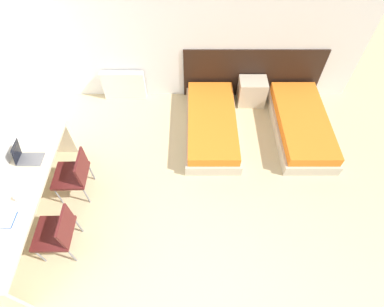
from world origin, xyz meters
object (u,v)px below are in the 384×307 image
(bed_near_door, at_px, (300,124))
(chair_near_notebook, at_px, (57,232))
(nightstand, at_px, (251,91))
(chair_near_laptop, at_px, (73,174))
(bed_near_window, at_px, (211,125))
(laptop, at_px, (25,157))

(bed_near_door, distance_m, chair_near_notebook, 4.20)
(bed_near_door, xyz_separation_m, chair_near_notebook, (-3.62, -2.11, 0.30))
(chair_near_notebook, bearing_deg, nightstand, 44.66)
(chair_near_laptop, height_order, chair_near_notebook, same)
(bed_near_window, relative_size, bed_near_door, 1.00)
(bed_near_window, bearing_deg, bed_near_door, 0.00)
(chair_near_laptop, bearing_deg, chair_near_notebook, -91.20)
(nightstand, xyz_separation_m, laptop, (-3.39, -1.95, 0.54))
(chair_near_laptop, bearing_deg, bed_near_window, 29.89)
(laptop, bearing_deg, nightstand, 29.73)
(bed_near_window, xyz_separation_m, bed_near_door, (1.58, 0.00, 0.00))
(bed_near_door, xyz_separation_m, nightstand, (-0.79, 0.77, 0.08))
(nightstand, bearing_deg, bed_near_door, -44.35)
(chair_near_laptop, bearing_deg, laptop, 173.26)
(nightstand, height_order, chair_near_notebook, chair_near_notebook)
(bed_near_window, height_order, laptop, laptop)
(chair_near_laptop, xyz_separation_m, laptop, (-0.56, 0.05, 0.33))
(laptop, bearing_deg, chair_near_notebook, -58.88)
(bed_near_window, distance_m, bed_near_door, 1.58)
(bed_near_door, relative_size, chair_near_notebook, 2.30)
(chair_near_laptop, relative_size, laptop, 2.51)
(nightstand, distance_m, laptop, 3.95)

